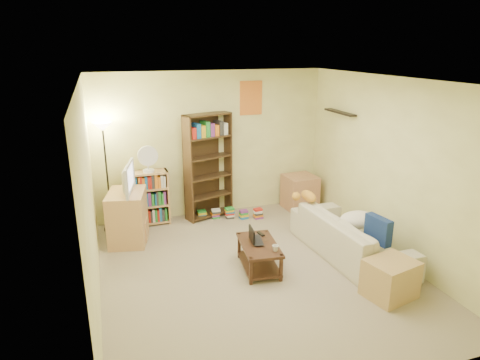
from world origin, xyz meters
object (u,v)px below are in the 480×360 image
object	(u,v)px
mug	(275,248)
side_table	(300,192)
tabby_cat	(306,196)
short_bookshelf	(147,198)
end_cabinet	(390,279)
coffee_table	(259,253)
floor_lamp	(104,145)
laptop	(260,241)
desk_fan	(148,158)
sofa	(350,237)
television	(124,178)
tall_bookshelf	(208,164)
tv_stand	(128,217)

from	to	relation	value
mug	side_table	distance (m)	2.56
tabby_cat	mug	xyz separation A→B (m)	(-0.92, -0.98, -0.27)
short_bookshelf	end_cabinet	bearing A→B (deg)	-52.38
short_bookshelf	coffee_table	bearing A→B (deg)	-59.48
floor_lamp	side_table	size ratio (longest dim) A/B	2.86
laptop	end_cabinet	size ratio (longest dim) A/B	0.67
coffee_table	end_cabinet	bearing A→B (deg)	-34.80
coffee_table	laptop	bearing A→B (deg)	62.30
short_bookshelf	desk_fan	size ratio (longest dim) A/B	2.07
sofa	floor_lamp	bearing A→B (deg)	54.11
desk_fan	television	bearing A→B (deg)	-128.04
tall_bookshelf	floor_lamp	world-z (taller)	tall_bookshelf
tabby_cat	side_table	world-z (taller)	tabby_cat
tv_stand	television	distance (m)	0.62
tabby_cat	laptop	distance (m)	1.23
sofa	side_table	bearing A→B (deg)	-8.10
sofa	television	size ratio (longest dim) A/B	2.74
laptop	tall_bookshelf	bearing A→B (deg)	16.03
laptop	desk_fan	distance (m)	2.39
tall_bookshelf	desk_fan	bearing A→B (deg)	164.87
coffee_table	tv_stand	size ratio (longest dim) A/B	1.11
tv_stand	mug	bearing A→B (deg)	-32.60
mug	desk_fan	distance (m)	2.69
coffee_table	tv_stand	bearing A→B (deg)	144.58
sofa	laptop	world-z (taller)	sofa
desk_fan	end_cabinet	size ratio (longest dim) A/B	0.79
television	short_bookshelf	bearing A→B (deg)	-20.06
mug	television	xyz separation A→B (m)	(-1.71, 1.70, 0.60)
end_cabinet	floor_lamp	bearing A→B (deg)	135.01
television	short_bookshelf	size ratio (longest dim) A/B	0.84
television	end_cabinet	xyz separation A→B (m)	(2.85, -2.55, -0.78)
sofa	mug	distance (m)	1.26
side_table	end_cabinet	world-z (taller)	side_table
side_table	tall_bookshelf	bearing A→B (deg)	175.24
sofa	tv_stand	bearing A→B (deg)	59.65
floor_lamp	tall_bookshelf	bearing A→B (deg)	1.66
tabby_cat	tall_bookshelf	size ratio (longest dim) A/B	0.26
coffee_table	side_table	size ratio (longest dim) A/B	1.42
mug	tv_stand	size ratio (longest dim) A/B	0.14
sofa	laptop	xyz separation A→B (m)	(-1.32, 0.12, 0.08)
sofa	mug	world-z (taller)	sofa
end_cabinet	mug	bearing A→B (deg)	143.25
tv_stand	side_table	world-z (taller)	tv_stand
side_table	floor_lamp	bearing A→B (deg)	178.42
tabby_cat	coffee_table	bearing A→B (deg)	-145.63
television	tall_bookshelf	world-z (taller)	tall_bookshelf
tabby_cat	laptop	world-z (taller)	tabby_cat
television	end_cabinet	world-z (taller)	television
coffee_table	television	size ratio (longest dim) A/B	1.15
end_cabinet	side_table	bearing A→B (deg)	84.97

